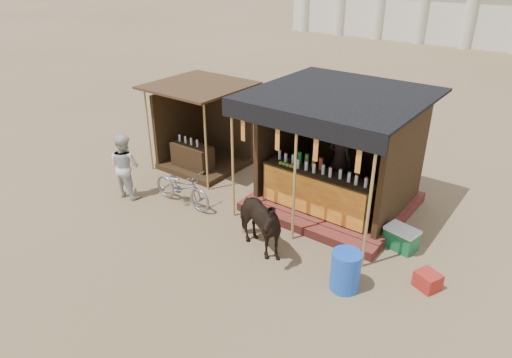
{
  "coord_description": "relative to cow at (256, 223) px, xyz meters",
  "views": [
    {
      "loc": [
        5.26,
        -5.42,
        5.45
      ],
      "look_at": [
        0.0,
        1.6,
        1.1
      ],
      "focal_mm": 32.0,
      "sensor_mm": 36.0,
      "label": 1
    }
  ],
  "objects": [
    {
      "name": "secondary_stall",
      "position": [
        -3.82,
        2.5,
        0.18
      ],
      "size": [
        2.4,
        2.4,
        2.38
      ],
      "color": "#342213",
      "rests_on": "ground"
    },
    {
      "name": "motorbike",
      "position": [
        -2.58,
        0.49,
        -0.21
      ],
      "size": [
        1.75,
        0.62,
        0.92
      ],
      "primitive_type": "imported",
      "rotation": [
        0.0,
        0.0,
        1.57
      ],
      "color": "gray",
      "rests_on": "ground"
    },
    {
      "name": "cooler",
      "position": [
        2.31,
        1.86,
        -0.43
      ],
      "size": [
        0.71,
        0.56,
        0.46
      ],
      "color": "#166536",
      "rests_on": "ground"
    },
    {
      "name": "cow",
      "position": [
        0.0,
        0.0,
        0.0
      ],
      "size": [
        1.73,
        1.18,
        1.33
      ],
      "primitive_type": "imported",
      "rotation": [
        0.0,
        0.0,
        1.25
      ],
      "color": "black",
      "rests_on": "ground"
    },
    {
      "name": "main_stall",
      "position": [
        0.35,
        2.62,
        0.36
      ],
      "size": [
        3.6,
        3.61,
        2.78
      ],
      "color": "maroon",
      "rests_on": "ground"
    },
    {
      "name": "blue_barrel",
      "position": [
        1.96,
        0.03,
        -0.29
      ],
      "size": [
        0.7,
        0.7,
        0.76
      ],
      "primitive_type": "cylinder",
      "rotation": [
        0.0,
        0.0,
        0.39
      ],
      "color": "blue",
      "rests_on": "ground"
    },
    {
      "name": "red_crate",
      "position": [
        3.16,
        0.94,
        -0.51
      ],
      "size": [
        0.51,
        0.49,
        0.31
      ],
      "primitive_type": "cube",
      "rotation": [
        0.0,
        0.0,
        -0.41
      ],
      "color": "#A3221B",
      "rests_on": "ground"
    },
    {
      "name": "bystander",
      "position": [
        -3.99,
        -0.01,
        0.14
      ],
      "size": [
        0.85,
        0.69,
        1.61
      ],
      "primitive_type": "imported",
      "rotation": [
        0.0,
        0.0,
        3.26
      ],
      "color": "silver",
      "rests_on": "ground"
    },
    {
      "name": "ground",
      "position": [
        -0.65,
        -0.74,
        -0.67
      ],
      "size": [
        120.0,
        120.0,
        0.0
      ],
      "primitive_type": "plane",
      "color": "#846B4C",
      "rests_on": "ground"
    }
  ]
}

